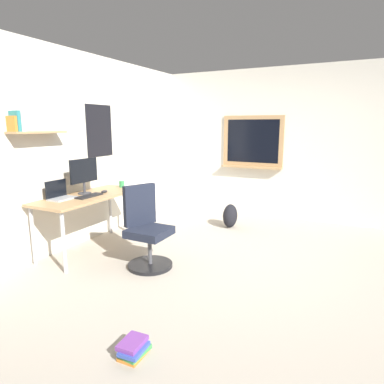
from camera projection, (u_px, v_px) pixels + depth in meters
The scene contains 12 objects.
ground_plane at pixel (249, 269), 3.86m from camera, with size 5.20×5.20×0.00m, color #ADA393.
wall_back at pixel (83, 149), 4.68m from camera, with size 5.00×0.30×2.60m.
wall_right at pixel (293, 145), 5.76m from camera, with size 0.22×5.00×2.60m.
desk at pixel (89, 201), 4.34m from camera, with size 1.48×0.62×0.74m.
office_chair at pixel (147, 232), 3.89m from camera, with size 0.54×0.56×0.95m.
laptop at pixel (60, 195), 4.09m from camera, with size 0.31×0.21×0.23m.
monitor_primary at pixel (84, 174), 4.35m from camera, with size 0.46×0.17×0.46m.
keyboard at pixel (89, 196), 4.22m from camera, with size 0.37×0.13×0.02m, color black.
computer_mouse at pixel (104, 192), 4.47m from camera, with size 0.10×0.06×0.03m, color #262628.
coffee_mug at pixel (122, 184), 4.86m from camera, with size 0.08×0.08×0.09m, color #338C4C.
backpack at pixel (230, 216), 5.41m from camera, with size 0.32×0.22×0.38m, color black.
book_stack_on_floor at pixel (134, 349), 2.39m from camera, with size 0.24×0.19×0.12m.
Camera 1 is at (-3.52, -1.03, 1.63)m, focal length 31.33 mm.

